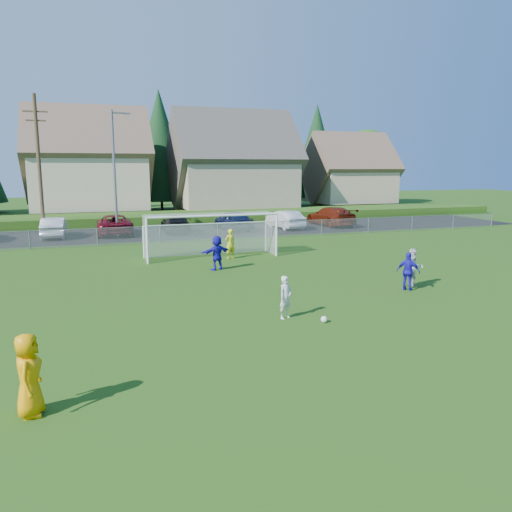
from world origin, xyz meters
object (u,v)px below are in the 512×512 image
object	(u,v)px
player_blue_a	(408,272)
car_b	(54,227)
car_g	(331,216)
player_white_a	(286,297)
car_f	(285,220)
car_e	(233,220)
soccer_goal	(210,228)
player_white_b	(413,268)
car_c	(115,224)
soccer_ball	(324,319)
car_d	(176,224)
player_blue_b	(217,253)
referee	(29,375)
goalkeeper	(230,244)

from	to	relation	value
player_blue_a	car_b	world-z (taller)	player_blue_a
car_b	car_g	size ratio (longest dim) A/B	0.79
player_white_a	car_f	bearing A→B (deg)	41.68
car_e	soccer_goal	world-z (taller)	soccer_goal
player_white_b	car_c	world-z (taller)	player_white_b
player_blue_a	car_f	world-z (taller)	player_blue_a
soccer_ball	car_d	size ratio (longest dim) A/B	0.05
player_white_a	car_e	distance (m)	23.93
soccer_ball	player_blue_b	bearing A→B (deg)	97.14
player_blue_a	car_e	xyz separation A→B (m)	(-1.23, 21.45, 0.02)
car_b	car_c	xyz separation A→B (m)	(4.23, 0.16, 0.03)
player_blue_a	soccer_goal	bearing A→B (deg)	-14.96
player_white_b	car_c	size ratio (longest dim) A/B	0.30
player_white_b	soccer_goal	world-z (taller)	soccer_goal
referee	goalkeeper	world-z (taller)	referee
player_white_b	player_blue_b	size ratio (longest dim) A/B	0.97
car_e	soccer_ball	bearing A→B (deg)	74.91
car_c	car_f	bearing A→B (deg)	178.45
player_blue_b	car_g	xyz separation A→B (m)	(14.15, 15.15, -0.04)
car_e	goalkeeper	bearing A→B (deg)	67.09
soccer_goal	player_blue_a	bearing A→B (deg)	-60.51
player_white_a	player_blue_a	bearing A→B (deg)	-8.97
goalkeeper	car_b	size ratio (longest dim) A/B	0.37
player_blue_b	car_e	size ratio (longest dim) A/B	0.36
player_white_a	car_d	distance (m)	23.44
car_g	player_white_a	bearing A→B (deg)	56.20
soccer_ball	car_e	xyz separation A→B (m)	(4.03, 24.26, 0.70)
soccer_ball	car_d	bearing A→B (deg)	91.51
player_white_b	player_blue_a	world-z (taller)	player_white_b
player_white_b	player_blue_a	bearing A→B (deg)	-121.59
player_blue_a	car_d	distance (m)	22.29
soccer_ball	car_b	world-z (taller)	car_b
car_c	car_e	bearing A→B (deg)	178.56
player_white_a	player_white_b	xyz separation A→B (m)	(6.81, 2.33, 0.10)
goalkeeper	car_f	xyz separation A→B (m)	(8.13, 11.81, -0.09)
soccer_ball	car_c	distance (m)	25.25
player_blue_b	car_e	distance (m)	15.69
car_g	car_e	bearing A→B (deg)	-1.01
player_blue_a	car_c	xyz separation A→B (m)	(-10.47, 21.90, -0.04)
referee	player_blue_b	bearing A→B (deg)	-21.79
soccer_ball	car_g	world-z (taller)	car_g
car_c	car_e	world-z (taller)	car_e
soccer_ball	goalkeeper	size ratio (longest dim) A/B	0.13
car_c	car_g	xyz separation A→B (m)	(18.18, -0.09, 0.06)
player_white_b	car_e	xyz separation A→B (m)	(-1.75, 21.06, -0.02)
player_white_b	car_g	bearing A→B (deg)	92.84
car_c	player_blue_a	bearing A→B (deg)	116.87
player_white_b	player_white_a	bearing A→B (deg)	-139.67
player_blue_a	car_g	distance (m)	23.13
player_white_b	car_d	world-z (taller)	player_white_b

